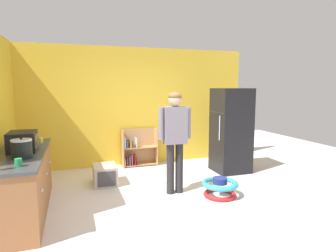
% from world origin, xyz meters
% --- Properties ---
extents(ground_plane, '(12.00, 12.00, 0.00)m').
position_xyz_m(ground_plane, '(0.00, 0.00, 0.00)').
color(ground_plane, silver).
rests_on(ground_plane, ground).
extents(back_wall, '(5.20, 0.06, 2.70)m').
position_xyz_m(back_wall, '(0.00, 2.33, 1.35)').
color(back_wall, yellow).
rests_on(back_wall, ground).
extents(kitchen_counter, '(0.65, 2.16, 0.90)m').
position_xyz_m(kitchen_counter, '(-2.20, 0.14, 0.45)').
color(kitchen_counter, '#9A6239').
rests_on(kitchen_counter, ground).
extents(refrigerator, '(0.73, 0.68, 1.78)m').
position_xyz_m(refrigerator, '(1.70, 1.08, 0.89)').
color(refrigerator, black).
rests_on(refrigerator, ground).
extents(bookshelf, '(0.80, 0.28, 0.85)m').
position_xyz_m(bookshelf, '(-0.11, 2.15, 0.37)').
color(bookshelf, tan).
rests_on(bookshelf, ground).
extents(standing_person, '(0.57, 0.23, 1.73)m').
position_xyz_m(standing_person, '(0.13, 0.23, 1.05)').
color(standing_person, '#29272B').
rests_on(standing_person, ground).
extents(baby_walker, '(0.60, 0.60, 0.32)m').
position_xyz_m(baby_walker, '(0.78, -0.17, 0.16)').
color(baby_walker, red).
rests_on(baby_walker, ground).
extents(pet_carrier, '(0.42, 0.55, 0.36)m').
position_xyz_m(pet_carrier, '(-0.96, 1.06, 0.18)').
color(pet_carrier, beige).
rests_on(pet_carrier, ground).
extents(microwave, '(0.37, 0.48, 0.28)m').
position_xyz_m(microwave, '(-2.18, 0.21, 1.04)').
color(microwave, black).
rests_on(microwave, kitchen_counter).
extents(crock_pot, '(0.25, 0.25, 0.27)m').
position_xyz_m(crock_pot, '(-2.13, -0.24, 1.02)').
color(crock_pot, black).
rests_on(crock_pot, kitchen_counter).
extents(banana_bunch, '(0.15, 0.16, 0.04)m').
position_xyz_m(banana_bunch, '(-2.23, 1.03, 0.93)').
color(banana_bunch, yellow).
rests_on(banana_bunch, kitchen_counter).
extents(green_cup, '(0.08, 0.08, 0.09)m').
position_xyz_m(green_cup, '(-2.10, -0.67, 0.95)').
color(green_cup, green).
rests_on(green_cup, kitchen_counter).
extents(yellow_cup, '(0.08, 0.08, 0.09)m').
position_xyz_m(yellow_cup, '(-2.01, 0.77, 0.95)').
color(yellow_cup, yellow).
rests_on(yellow_cup, kitchen_counter).
extents(red_cup, '(0.08, 0.08, 0.09)m').
position_xyz_m(red_cup, '(-2.18, 0.57, 0.95)').
color(red_cup, red).
rests_on(red_cup, kitchen_counter).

